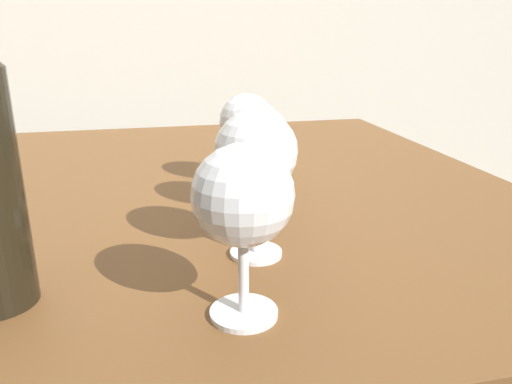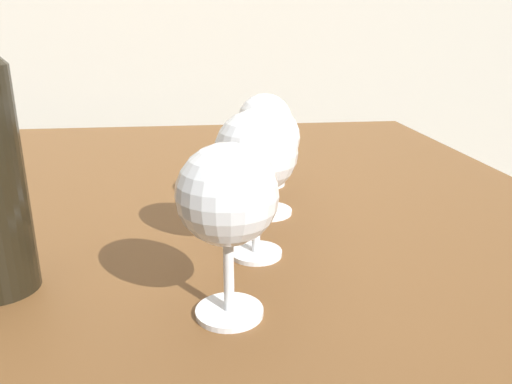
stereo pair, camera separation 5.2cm
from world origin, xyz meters
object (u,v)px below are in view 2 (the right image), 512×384
wine_glass_white (256,154)px  wine_glass_cabernet (265,124)px  wine_glass_port (227,199)px  wine_glass_chardonnay (267,140)px

wine_glass_white → wine_glass_cabernet: bearing=80.4°
wine_glass_port → wine_glass_cabernet: bearing=77.8°
wine_glass_white → wine_glass_chardonnay: wine_glass_white is taller
wine_glass_cabernet → wine_glass_chardonnay: bearing=-96.4°
wine_glass_port → wine_glass_chardonnay: wine_glass_port is taller
wine_glass_chardonnay → wine_glass_cabernet: wine_glass_chardonnay is taller
wine_glass_port → wine_glass_chardonnay: 0.25m
wine_glass_white → wine_glass_cabernet: 0.25m
wine_glass_port → wine_glass_cabernet: size_ratio=1.07×
wine_glass_chardonnay → wine_glass_cabernet: 0.13m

